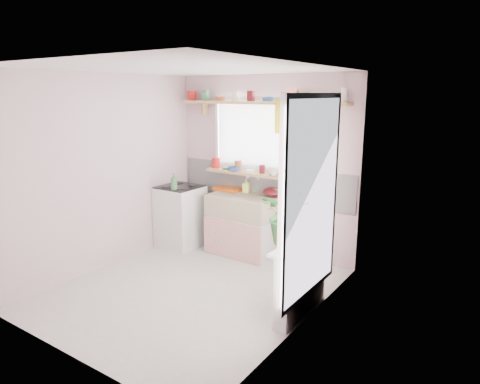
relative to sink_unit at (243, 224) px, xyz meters
The scene contains 19 objects.
room 1.31m from the sink_unit, 28.17° to the right, with size 3.20×3.20×3.20m.
sink_unit is the anchor object (origin of this frame).
cooker 0.98m from the sink_unit, 165.62° to the right, with size 0.58×0.58×0.93m.
radiator_ledge 1.82m from the sink_unit, 37.05° to the right, with size 0.22×0.95×0.78m.
windowsill 0.73m from the sink_unit, 90.00° to the left, with size 1.40×0.22×0.04m, color tan.
pine_shelf 1.70m from the sink_unit, 49.64° to the left, with size 2.52×0.24×0.04m, color tan.
shelf_crockery 1.78m from the sink_unit, 54.29° to the left, with size 2.47×0.11×0.12m.
sill_crockery 0.81m from the sink_unit, 95.28° to the left, with size 1.35×0.11×0.12m.
dish_tray 0.61m from the sink_unit, 151.16° to the left, with size 0.41×0.31×0.04m, color #DD5913.
colander 0.65m from the sink_unit, 28.84° to the left, with size 0.29×0.29×0.13m, color #4F0D14.
jade_plant 1.93m from the sink_unit, 41.50° to the right, with size 0.54×0.47×0.60m, color #29672A.
fruit_bowl 1.57m from the sink_unit, 27.02° to the right, with size 0.28×0.28×0.07m, color white.
herb_pot 2.15m from the sink_unit, 45.26° to the right, with size 0.12×0.08×0.23m, color #2E6428.
soap_bottle_sink 0.56m from the sink_unit, 110.59° to the left, with size 0.09×0.09×0.20m, color #DBD961.
sill_cup 0.89m from the sink_unit, 16.77° to the left, with size 0.11×0.11×0.09m, color beige.
sill_bowl 0.80m from the sink_unit, 150.74° to the left, with size 0.19×0.19×0.06m, color #2E5198.
shelf_vase 1.93m from the sink_unit, 19.09° to the left, with size 0.15×0.15×0.16m, color #AA6034.
cooker_bottle 1.14m from the sink_unit, 151.52° to the right, with size 0.09×0.09×0.24m, color #418348.
fruit 1.59m from the sink_unit, 26.71° to the right, with size 0.20×0.14×0.10m.
Camera 1 is at (3.06, -3.53, 2.25)m, focal length 32.00 mm.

